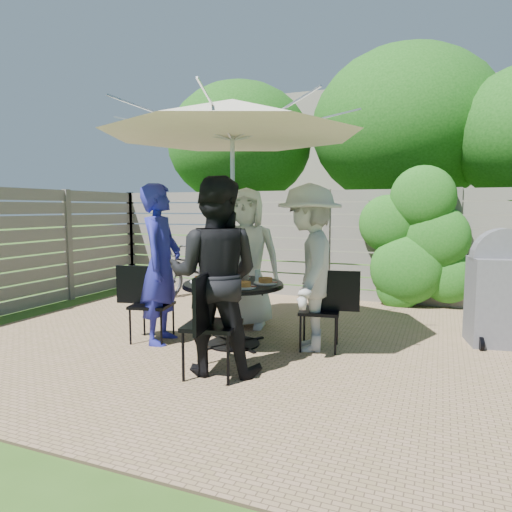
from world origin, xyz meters
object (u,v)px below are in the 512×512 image
at_px(chair_left, 151,320).
at_px(glass_right, 258,276).
at_px(patio_table, 233,302).
at_px(bicycle, 194,268).
at_px(umbrella, 232,118).
at_px(bbq_grill, 501,293).
at_px(chair_right, 321,326).
at_px(plate_back, 239,276).
at_px(plate_right, 265,281).
at_px(plate_left, 202,280).
at_px(person_back, 246,258).
at_px(chair_front, 212,346).
at_px(glass_front, 238,280).
at_px(coffee_cup, 246,275).
at_px(chair_back, 248,304).
at_px(person_left, 161,264).
at_px(plate_front, 226,286).
at_px(glass_back, 229,273).
at_px(person_front, 215,276).
at_px(person_right, 309,268).
at_px(plate_extra, 244,285).
at_px(syrup_jug, 229,275).

xyz_separation_m(chair_left, glass_right, (1.17, 0.39, 0.52)).
distance_m(patio_table, bicycle, 3.28).
height_order(umbrella, bbq_grill, umbrella).
bearing_deg(chair_right, plate_back, -17.02).
bearing_deg(plate_right, plate_left, -166.60).
distance_m(person_back, plate_left, 0.92).
relative_size(chair_front, glass_front, 7.01).
bearing_deg(coffee_cup, chair_front, -81.46).
xyz_separation_m(umbrella, plate_back, (-0.08, 0.35, -1.75)).
distance_m(chair_back, chair_left, 1.36).
xyz_separation_m(plate_left, coffee_cup, (0.40, 0.32, 0.04)).
xyz_separation_m(glass_right, coffee_cup, (-0.18, 0.07, -0.01)).
bearing_deg(bicycle, plate_left, -44.86).
bearing_deg(person_left, chair_front, -139.38).
height_order(umbrella, person_left, umbrella).
xyz_separation_m(plate_back, bbq_grill, (2.83, 0.78, -0.14)).
bearing_deg(plate_back, glass_front, -66.99).
height_order(plate_front, glass_back, glass_back).
bearing_deg(chair_left, person_front, -38.80).
xyz_separation_m(person_back, plate_front, (0.28, -1.16, -0.16)).
height_order(umbrella, person_right, umbrella).
bearing_deg(patio_table, glass_right, 35.40).
height_order(person_back, plate_front, person_back).
xyz_separation_m(person_front, plate_back, (-0.28, 1.16, -0.17)).
relative_size(plate_extra, glass_right, 1.71).
bearing_deg(coffee_cup, glass_right, -22.40).
bearing_deg(chair_front, glass_front, -5.44).
relative_size(person_front, plate_right, 7.03).
relative_size(chair_left, person_left, 0.49).
height_order(plate_right, plate_extra, same).
height_order(patio_table, plate_front, plate_front).
height_order(chair_left, bbq_grill, bbq_grill).
xyz_separation_m(person_front, plate_extra, (0.05, 0.56, -0.17)).
xyz_separation_m(patio_table, plate_right, (0.35, 0.08, 0.24)).
bearing_deg(plate_right, umbrella, -166.60).
bearing_deg(person_right, patio_table, -90.00).
bearing_deg(plate_right, chair_front, -97.08).
bearing_deg(glass_back, plate_right, -15.78).
height_order(person_back, chair_left, person_back).
xyz_separation_m(plate_left, glass_right, (0.58, 0.25, 0.05)).
xyz_separation_m(chair_front, syrup_jug, (-0.29, 0.98, 0.50)).
xyz_separation_m(chair_front, bbq_grill, (2.53, 2.07, 0.31)).
distance_m(glass_back, glass_front, 0.56).
bearing_deg(person_front, patio_table, -90.00).
xyz_separation_m(plate_front, glass_back, (-0.25, 0.58, 0.05)).
relative_size(umbrella, plate_extra, 13.93).
bearing_deg(plate_extra, syrup_jug, 137.84).
bearing_deg(person_left, glass_front, -105.52).
xyz_separation_m(chair_front, plate_back, (-0.31, 1.29, 0.45)).
bearing_deg(chair_left, chair_back, 46.94).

